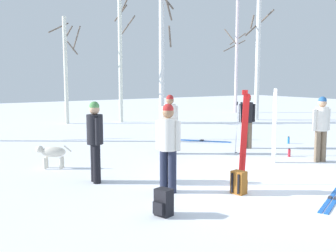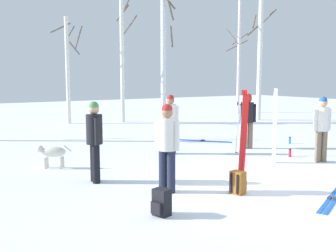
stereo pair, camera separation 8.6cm
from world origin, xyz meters
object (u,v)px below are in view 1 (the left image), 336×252
(person_1, at_px, (170,120))
(ski_pair_planted_0, at_px, (244,138))
(ski_pair_lying_0, at_px, (203,141))
(backpack_0, at_px, (163,203))
(person_3, at_px, (321,125))
(backpack_1, at_px, (239,183))
(person_2, at_px, (247,117))
(birch_tree_3, at_px, (162,59))
(ski_poles_0, at_px, (239,127))
(water_bottle_0, at_px, (289,153))
(water_bottle_1, at_px, (289,140))
(dog, at_px, (52,153))
(birch_tree_4, at_px, (258,46))
(ski_pair_lying_1, at_px, (333,198))
(birch_tree_5, at_px, (236,56))
(person_0, at_px, (168,142))
(person_4, at_px, (95,136))
(birch_tree_2, at_px, (121,43))
(birch_tree_1, at_px, (66,67))
(ski_pair_planted_1, at_px, (274,126))

(person_1, bearing_deg, ski_pair_planted_0, -98.35)
(ski_pair_lying_0, relative_size, backpack_0, 3.61)
(person_3, relative_size, backpack_1, 3.90)
(person_2, xyz_separation_m, backpack_0, (-5.39, -3.70, -0.77))
(person_3, bearing_deg, birch_tree_3, 83.25)
(person_2, relative_size, ski_pair_lying_0, 1.08)
(ski_poles_0, bearing_deg, water_bottle_0, -40.49)
(person_3, bearing_deg, ski_poles_0, 125.13)
(person_3, xyz_separation_m, water_bottle_1, (1.57, 2.36, -0.87))
(dog, height_order, birch_tree_4, birch_tree_4)
(ski_pair_lying_1, distance_m, birch_tree_4, 13.99)
(person_2, distance_m, person_3, 2.49)
(water_bottle_0, bearing_deg, birch_tree_5, 53.67)
(dog, bearing_deg, person_0, -67.80)
(person_3, xyz_separation_m, birch_tree_4, (6.01, 8.24, 2.79))
(person_3, relative_size, ski_pair_planted_0, 0.88)
(ski_pair_lying_1, relative_size, backpack_0, 4.11)
(person_4, xyz_separation_m, birch_tree_4, (11.78, 6.97, 2.79))
(person_2, xyz_separation_m, birch_tree_2, (-0.06, 8.64, 2.86))
(ski_pair_lying_1, bearing_deg, person_3, 40.26)
(person_0, height_order, dog, person_0)
(person_2, distance_m, dog, 5.97)
(backpack_1, xyz_separation_m, water_bottle_1, (5.36, 3.34, -0.10))
(ski_pair_planted_0, height_order, water_bottle_1, ski_pair_planted_0)
(birch_tree_1, distance_m, birch_tree_4, 9.61)
(backpack_1, relative_size, birch_tree_4, 0.06)
(ski_pair_planted_0, xyz_separation_m, ski_pair_planted_1, (2.14, 1.12, -0.02))
(person_4, relative_size, ski_pair_lying_1, 0.95)
(person_2, relative_size, backpack_1, 3.90)
(ski_pair_planted_1, relative_size, birch_tree_3, 0.31)
(person_0, distance_m, backpack_1, 1.56)
(dog, xyz_separation_m, birch_tree_2, (5.86, 8.08, 3.46))
(person_1, height_order, backpack_1, person_1)
(backpack_1, bearing_deg, birch_tree_1, 85.46)
(person_3, height_order, ski_pair_lying_0, person_3)
(backpack_0, bearing_deg, water_bottle_1, 26.43)
(person_1, height_order, ski_pair_lying_0, person_1)
(ski_pair_lying_0, relative_size, backpack_1, 3.61)
(person_0, height_order, water_bottle_1, person_0)
(person_3, relative_size, birch_tree_5, 0.25)
(person_4, distance_m, dog, 1.91)
(ski_pair_lying_1, xyz_separation_m, birch_tree_5, (10.62, 14.23, 3.48))
(dog, bearing_deg, ski_pair_lying_1, -55.21)
(person_1, relative_size, water_bottle_1, 7.12)
(person_2, distance_m, person_4, 5.64)
(person_4, bearing_deg, ski_poles_0, 6.39)
(person_2, distance_m, birch_tree_2, 9.10)
(ski_pair_planted_0, bearing_deg, dog, 129.00)
(dog, relative_size, birch_tree_1, 0.15)
(person_4, height_order, backpack_0, person_4)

